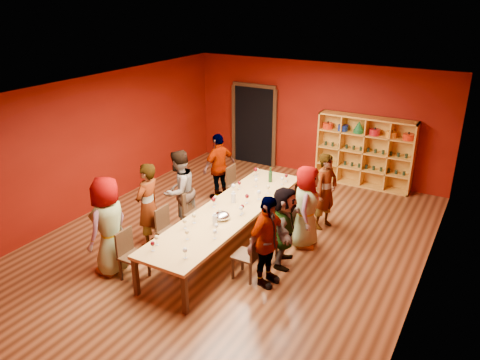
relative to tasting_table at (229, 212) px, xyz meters
The scene contains 47 objects.
room_shell 0.80m from the tasting_table, ahead, with size 7.10×9.10×3.04m.
tasting_table is the anchor object (origin of this frame).
doorway 4.80m from the tasting_table, 112.09° to the left, with size 1.40×0.17×2.30m.
shelving_unit 4.55m from the tasting_table, 72.08° to the left, with size 2.40×0.40×1.80m.
chair_person_left_0 2.04m from the tasting_table, 116.57° to the right, with size 0.42×0.42×0.89m.
person_left_0 2.27m from the tasting_table, 126.51° to the right, with size 0.87×0.48×1.79m, color #5E7DC2.
chair_person_left_1 1.22m from the tasting_table, 139.29° to the right, with size 0.42×0.42×0.89m.
person_left_1 1.57m from the tasting_table, 149.83° to the right, with size 0.62×0.45×1.70m, color #49494E.
chair_person_left_2 0.94m from the tasting_table, behind, with size 0.42×0.42×0.89m.
person_left_2 1.25m from the tasting_table, behind, with size 0.84×0.46×1.72m, color #567BB2.
chair_person_left_4 2.01m from the tasting_table, 117.07° to the left, with size 0.42×0.42×0.89m.
person_left_4 2.23m from the tasting_table, 126.93° to the left, with size 0.95×0.43×1.61m, color #5482AD.
chair_person_right_1 1.25m from the tasting_table, 42.51° to the right, with size 0.42×0.42×0.89m.
person_right_1 1.48m from the tasting_table, 34.55° to the right, with size 0.95×0.43×1.63m, color tan.
chair_person_right_2 0.94m from the tasting_table, ahead, with size 0.42×0.42×0.89m.
person_right_2 1.21m from the tasting_table, ahead, with size 1.41×0.41×1.52m, color silver.
chair_person_right_3 1.17m from the tasting_table, 38.04° to the left, with size 0.42×0.42×0.89m.
person_right_3 1.47m from the tasting_table, 29.08° to the left, with size 0.81×0.44×1.65m, color #5176A8.
chair_person_right_4 1.87m from the tasting_table, 60.77° to the left, with size 0.42×0.42×0.89m.
person_right_4 2.12m from the tasting_table, 50.32° to the left, with size 0.59×0.43×1.62m, color #535459.
wine_glass_0 0.34m from the tasting_table, ahead, with size 0.07×0.07×0.19m.
wine_glass_1 1.35m from the tasting_table, 91.64° to the right, with size 0.08×0.08×0.19m.
wine_glass_2 1.09m from the tasting_table, 106.28° to the right, with size 0.08×0.08×0.19m.
wine_glass_3 1.95m from the tasting_table, 98.89° to the right, with size 0.07×0.07×0.18m.
wine_glass_4 1.05m from the tasting_table, 109.10° to the left, with size 0.07×0.07×0.18m.
wine_glass_5 1.30m from the tasting_table, 94.29° to the left, with size 0.08×0.08×0.19m.
wine_glass_6 1.84m from the tasting_table, 101.86° to the left, with size 0.09×0.09×0.22m.
wine_glass_7 1.87m from the tasting_table, 81.20° to the right, with size 0.08×0.08×0.19m.
wine_glass_8 1.12m from the tasting_table, 74.43° to the left, with size 0.08×0.08×0.19m.
wine_glass_9 0.41m from the tasting_table, 88.45° to the right, with size 0.07×0.07×0.18m.
wine_glass_10 0.39m from the tasting_table, behind, with size 0.08×0.08×0.21m.
wine_glass_11 0.50m from the tasting_table, 71.56° to the left, with size 0.08×0.08×0.20m.
wine_glass_12 0.43m from the tasting_table, 166.11° to the left, with size 0.07×0.07×0.18m.
wine_glass_13 0.36m from the tasting_table, 15.40° to the right, with size 0.07×0.07×0.18m.
wine_glass_14 0.86m from the tasting_table, 109.45° to the right, with size 0.08×0.08×0.20m.
wine_glass_15 0.95m from the tasting_table, 73.37° to the right, with size 0.07×0.07×0.18m.
wine_glass_16 1.89m from the tasting_table, 79.24° to the left, with size 0.07×0.07×0.18m.
wine_glass_17 0.78m from the tasting_table, 69.33° to the left, with size 0.08×0.08×0.21m.
wine_glass_18 1.15m from the tasting_table, 71.80° to the right, with size 0.07×0.07×0.18m.
wine_glass_19 1.87m from the tasting_table, 101.02° to the left, with size 0.08×0.08×0.19m.
wine_glass_20 1.69m from the tasting_table, 78.03° to the left, with size 0.07×0.07×0.18m.
wine_glass_21 1.78m from the tasting_table, 101.95° to the right, with size 0.07×0.07×0.18m.
wine_glass_22 0.82m from the tasting_table, 114.81° to the left, with size 0.08×0.08×0.21m.
spittoon_bowl 0.43m from the tasting_table, 78.58° to the right, with size 0.30×0.30×0.16m, color silver.
carafe_a 0.38m from the tasting_table, 107.58° to the left, with size 0.10×0.10×0.23m.
carafe_b 0.69m from the tasting_table, 82.23° to the right, with size 0.12×0.12×0.23m.
wine_bottle 1.67m from the tasting_table, 88.08° to the left, with size 0.10×0.10×0.34m.
Camera 1 is at (4.17, -6.94, 4.67)m, focal length 35.00 mm.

